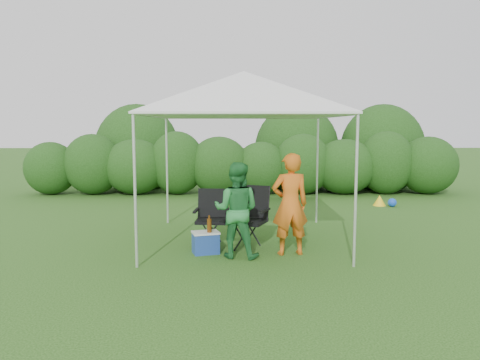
{
  "coord_description": "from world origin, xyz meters",
  "views": [
    {
      "loc": [
        -0.15,
        -7.28,
        1.93
      ],
      "look_at": [
        -0.06,
        0.4,
        1.05
      ],
      "focal_mm": 35.0,
      "sensor_mm": 36.0,
      "label": 1
    }
  ],
  "objects_px": {
    "chair_right": "(250,213)",
    "woman": "(236,210)",
    "chair_left": "(212,213)",
    "man": "(290,204)",
    "canopy": "(244,94)",
    "cooler": "(206,242)"
  },
  "relations": [
    {
      "from": "chair_right",
      "to": "woman",
      "type": "relative_size",
      "value": 0.7
    },
    {
      "from": "chair_right",
      "to": "woman",
      "type": "xyz_separation_m",
      "value": [
        -0.21,
        -0.57,
        0.15
      ]
    },
    {
      "from": "chair_left",
      "to": "woman",
      "type": "height_order",
      "value": "woman"
    },
    {
      "from": "man",
      "to": "woman",
      "type": "xyz_separation_m",
      "value": [
        -0.81,
        -0.13,
        -0.06
      ]
    },
    {
      "from": "canopy",
      "to": "woman",
      "type": "relative_size",
      "value": 2.19
    },
    {
      "from": "chair_right",
      "to": "chair_left",
      "type": "distance_m",
      "value": 0.65
    },
    {
      "from": "canopy",
      "to": "woman",
      "type": "xyz_separation_m",
      "value": [
        -0.12,
        -0.99,
        -1.76
      ]
    },
    {
      "from": "chair_right",
      "to": "man",
      "type": "relative_size",
      "value": 0.64
    },
    {
      "from": "chair_right",
      "to": "cooler",
      "type": "height_order",
      "value": "chair_right"
    },
    {
      "from": "canopy",
      "to": "woman",
      "type": "height_order",
      "value": "canopy"
    },
    {
      "from": "man",
      "to": "canopy",
      "type": "bearing_deg",
      "value": -60.56
    },
    {
      "from": "chair_right",
      "to": "cooler",
      "type": "bearing_deg",
      "value": -129.07
    },
    {
      "from": "chair_right",
      "to": "woman",
      "type": "height_order",
      "value": "woman"
    },
    {
      "from": "chair_right",
      "to": "cooler",
      "type": "distance_m",
      "value": 0.87
    },
    {
      "from": "canopy",
      "to": "chair_left",
      "type": "xyz_separation_m",
      "value": [
        -0.52,
        -0.19,
        -1.95
      ]
    },
    {
      "from": "chair_right",
      "to": "chair_left",
      "type": "xyz_separation_m",
      "value": [
        -0.61,
        0.23,
        -0.05
      ]
    },
    {
      "from": "chair_left",
      "to": "woman",
      "type": "distance_m",
      "value": 0.91
    },
    {
      "from": "chair_left",
      "to": "man",
      "type": "xyz_separation_m",
      "value": [
        1.2,
        -0.67,
        0.26
      ]
    },
    {
      "from": "canopy",
      "to": "man",
      "type": "xyz_separation_m",
      "value": [
        0.68,
        -0.86,
        -1.69
      ]
    },
    {
      "from": "man",
      "to": "cooler",
      "type": "xyz_separation_m",
      "value": [
        -1.28,
        0.07,
        -0.6
      ]
    },
    {
      "from": "canopy",
      "to": "chair_left",
      "type": "distance_m",
      "value": 2.03
    },
    {
      "from": "canopy",
      "to": "chair_right",
      "type": "relative_size",
      "value": 3.15
    }
  ]
}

